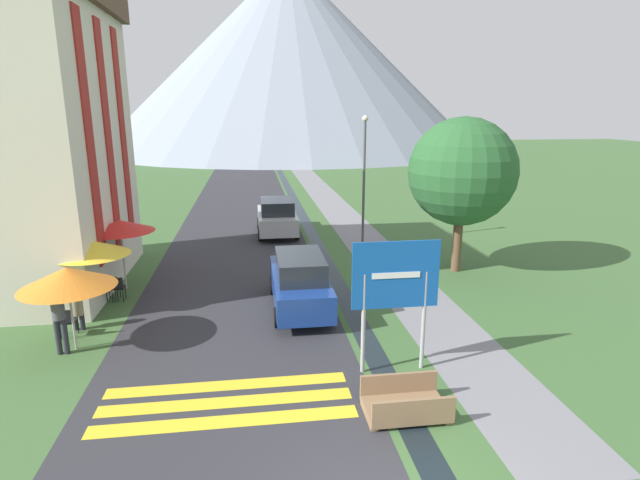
# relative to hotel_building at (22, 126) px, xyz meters

# --- Properties ---
(ground_plane) EXTENTS (160.00, 160.00, 0.00)m
(ground_plane) POSITION_rel_hotel_building_xyz_m (9.39, 8.00, -5.63)
(ground_plane) COLOR #3D6033
(road) EXTENTS (6.40, 60.00, 0.01)m
(road) POSITION_rel_hotel_building_xyz_m (6.89, 18.00, -5.63)
(road) COLOR #2D2D33
(road) RESTS_ON ground_plane
(footpath) EXTENTS (2.20, 60.00, 0.01)m
(footpath) POSITION_rel_hotel_building_xyz_m (12.99, 18.00, -5.63)
(footpath) COLOR slate
(footpath) RESTS_ON ground_plane
(drainage_channel) EXTENTS (0.60, 60.00, 0.00)m
(drainage_channel) POSITION_rel_hotel_building_xyz_m (10.59, 18.00, -5.63)
(drainage_channel) COLOR black
(drainage_channel) RESTS_ON ground_plane
(crosswalk_marking) EXTENTS (5.44, 1.84, 0.01)m
(crosswalk_marking) POSITION_rel_hotel_building_xyz_m (6.89, -8.67, -5.63)
(crosswalk_marking) COLOR yellow
(crosswalk_marking) RESTS_ON ground_plane
(mountain_distant) EXTENTS (60.49, 60.49, 28.83)m
(mountain_distant) POSITION_rel_hotel_building_xyz_m (14.22, 65.43, 8.78)
(mountain_distant) COLOR gray
(mountain_distant) RESTS_ON ground_plane
(hotel_building) EXTENTS (5.92, 8.11, 10.40)m
(hotel_building) POSITION_rel_hotel_building_xyz_m (0.00, 0.00, 0.00)
(hotel_building) COLOR beige
(hotel_building) RESTS_ON ground_plane
(road_sign) EXTENTS (2.08, 0.11, 3.25)m
(road_sign) POSITION_rel_hotel_building_xyz_m (10.83, -7.79, -3.46)
(road_sign) COLOR #9E9EA3
(road_sign) RESTS_ON ground_plane
(footbridge) EXTENTS (1.70, 1.10, 0.65)m
(footbridge) POSITION_rel_hotel_building_xyz_m (10.59, -9.61, -5.41)
(footbridge) COLOR #846647
(footbridge) RESTS_ON ground_plane
(parked_car_near) EXTENTS (1.77, 4.40, 1.82)m
(parked_car_near) POSITION_rel_hotel_building_xyz_m (8.99, -3.58, -4.72)
(parked_car_near) COLOR navy
(parked_car_near) RESTS_ON ground_plane
(parked_car_far) EXTENTS (1.99, 4.32, 1.82)m
(parked_car_far) POSITION_rel_hotel_building_xyz_m (8.83, 6.54, -4.72)
(parked_car_far) COLOR #B2B2B7
(parked_car_far) RESTS_ON ground_plane
(cafe_chair_near_left) EXTENTS (0.40, 0.40, 0.85)m
(cafe_chair_near_left) POSITION_rel_hotel_building_xyz_m (2.40, -4.80, -5.12)
(cafe_chair_near_left) COLOR black
(cafe_chair_near_left) RESTS_ON ground_plane
(cafe_chair_far_right) EXTENTS (0.40, 0.40, 0.85)m
(cafe_chair_far_right) POSITION_rel_hotel_building_xyz_m (3.10, -2.13, -5.12)
(cafe_chair_far_right) COLOR black
(cafe_chair_far_right) RESTS_ON ground_plane
(cafe_chair_far_left) EXTENTS (0.40, 0.40, 0.85)m
(cafe_chair_far_left) POSITION_rel_hotel_building_xyz_m (2.89, -2.02, -5.12)
(cafe_chair_far_left) COLOR black
(cafe_chair_far_left) RESTS_ON ground_plane
(cafe_umbrella_front_orange) EXTENTS (2.40, 2.40, 2.27)m
(cafe_umbrella_front_orange) POSITION_rel_hotel_building_xyz_m (2.83, -5.55, -3.64)
(cafe_umbrella_front_orange) COLOR #B7B2A8
(cafe_umbrella_front_orange) RESTS_ON ground_plane
(cafe_umbrella_middle_yellow) EXTENTS (2.30, 2.30, 2.29)m
(cafe_umbrella_middle_yellow) POSITION_rel_hotel_building_xyz_m (2.64, -2.87, -3.57)
(cafe_umbrella_middle_yellow) COLOR #B7B2A8
(cafe_umbrella_middle_yellow) RESTS_ON ground_plane
(cafe_umbrella_rear_red) EXTENTS (2.30, 2.30, 2.49)m
(cafe_umbrella_rear_red) POSITION_rel_hotel_building_xyz_m (3.05, -0.86, -3.35)
(cafe_umbrella_rear_red) COLOR #B7B2A8
(cafe_umbrella_rear_red) RESTS_ON ground_plane
(person_standing_terrace) EXTENTS (0.32, 0.32, 1.76)m
(person_standing_terrace) POSITION_rel_hotel_building_xyz_m (2.60, -5.80, -4.61)
(person_standing_terrace) COLOR #282833
(person_standing_terrace) RESTS_ON ground_plane
(person_seated_near) EXTENTS (0.32, 0.32, 1.22)m
(person_seated_near) POSITION_rel_hotel_building_xyz_m (2.53, -4.29, -4.96)
(person_seated_near) COLOR #282833
(person_seated_near) RESTS_ON ground_plane
(streetlamp) EXTENTS (0.28, 0.28, 5.95)m
(streetlamp) POSITION_rel_hotel_building_xyz_m (12.73, 3.98, -2.16)
(streetlamp) COLOR #515156
(streetlamp) RESTS_ON ground_plane
(tree_by_path) EXTENTS (4.07, 4.07, 5.95)m
(tree_by_path) POSITION_rel_hotel_building_xyz_m (15.48, -0.51, -1.73)
(tree_by_path) COLOR brown
(tree_by_path) RESTS_ON ground_plane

